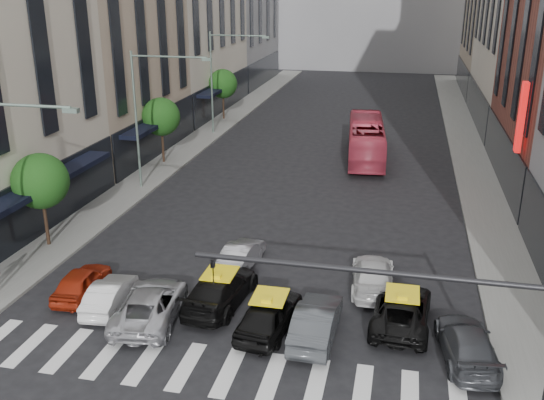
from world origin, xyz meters
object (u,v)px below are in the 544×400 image
Objects in this scene: taxi_left at (220,289)px; car_white_front at (110,295)px; streetlamp_mid at (149,103)px; car_red at (82,282)px; streetlamp_far at (221,69)px; bus at (366,140)px; taxi_center at (270,314)px.

car_white_front is at bearing 21.39° from taxi_left.
streetlamp_mid is 1.77× the size of taxi_left.
taxi_left is (6.30, 0.53, 0.09)m from car_red.
streetlamp_far is 31.91m from car_white_front.
streetlamp_mid is 17.63m from bus.
taxi_left is at bearing -169.59° from car_white_front.
car_red is 0.75× the size of taxi_left.
car_white_front is (4.39, -15.16, -5.28)m from streetlamp_mid.
car_white_front is (1.74, -0.76, -0.03)m from car_red.
car_white_front is at bearing 65.72° from bus.
car_red is at bearing -79.59° from streetlamp_mid.
streetlamp_mid reaches higher than taxi_left.
streetlamp_far is at bearing -26.92° from bus.
bus is (1.88, 26.08, 0.82)m from taxi_center.
taxi_left is 1.16× the size of taxi_center.
taxi_center is at bearing -69.94° from streetlamp_far.
car_white_front is 7.09m from taxi_center.
taxi_left is at bearing -73.34° from streetlamp_far.
bus is at bearing -94.68° from taxi_left.
streetlamp_mid is 16.64m from car_white_front.
bus reaches higher than taxi_center.
streetlamp_mid is 19.90m from taxi_center.
taxi_center is 26.16m from bus.
taxi_left is at bearing -179.18° from car_red.
taxi_center is (11.47, -31.42, -5.16)m from streetlamp_far.
streetlamp_mid is at bearing -90.00° from streetlamp_far.
bus is (13.35, 10.66, -4.34)m from streetlamp_mid.
taxi_left is 24.93m from bus.
streetlamp_mid is 2.36× the size of car_red.
taxi_center is at bearing -53.34° from streetlamp_mid.
streetlamp_mid is 1.00× the size of streetlamp_far.
streetlamp_mid is 17.29m from taxi_left.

